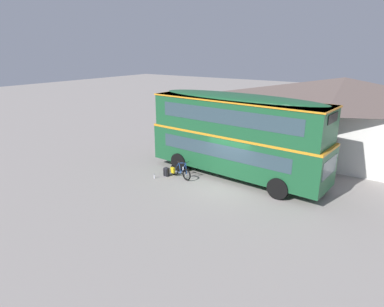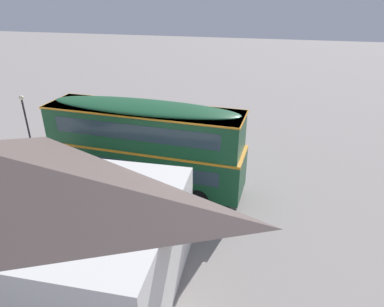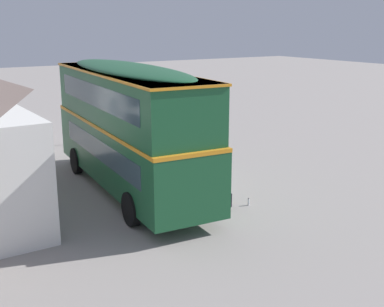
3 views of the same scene
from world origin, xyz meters
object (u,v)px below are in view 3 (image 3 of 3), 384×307
(water_bottle_clear_plastic, at_px, (248,202))
(street_lamp, at_px, (92,94))
(double_decker_bus, at_px, (128,123))
(touring_bicycle, at_px, (209,191))
(backpack_on_ground, at_px, (227,199))

(water_bottle_clear_plastic, height_order, street_lamp, street_lamp)
(double_decker_bus, relative_size, touring_bicycle, 6.15)
(touring_bicycle, height_order, backpack_on_ground, touring_bicycle)
(double_decker_bus, height_order, touring_bicycle, double_decker_bus)
(backpack_on_ground, bearing_deg, water_bottle_clear_plastic, -115.59)
(water_bottle_clear_plastic, relative_size, street_lamp, 0.06)
(backpack_on_ground, xyz_separation_m, street_lamp, (11.53, 0.41, 2.34))
(double_decker_bus, distance_m, touring_bicycle, 3.92)
(street_lamp, bearing_deg, touring_bicycle, -179.04)
(double_decker_bus, xyz_separation_m, street_lamp, (8.19, -1.71, -0.03))
(water_bottle_clear_plastic, bearing_deg, street_lamp, 5.36)
(double_decker_bus, relative_size, water_bottle_clear_plastic, 40.18)
(double_decker_bus, relative_size, backpack_on_ground, 19.45)
(touring_bicycle, height_order, water_bottle_clear_plastic, touring_bicycle)
(double_decker_bus, xyz_separation_m, touring_bicycle, (-2.57, -1.89, -2.27))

